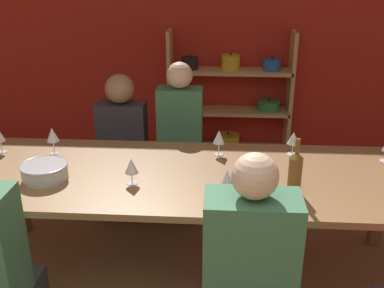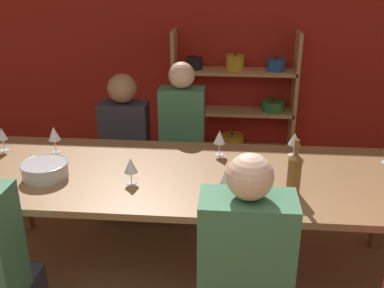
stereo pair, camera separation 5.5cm
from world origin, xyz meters
name	(u,v)px [view 1 (the left image)]	position (x,y,z in m)	size (l,w,h in m)	color
wall_back_red	(192,20)	(0.00, 3.83, 1.35)	(8.80, 0.06, 2.70)	red
shelf_unit	(227,105)	(0.38, 3.63, 0.51)	(1.28, 0.30, 1.28)	tan
dining_table	(191,184)	(0.15, 1.52, 0.66)	(2.77, 1.00, 0.73)	olive
mixing_bowl	(45,171)	(-0.70, 1.40, 0.78)	(0.28, 0.28, 0.09)	#B7BABC
wine_bottle_green	(295,171)	(0.73, 1.32, 0.85)	(0.08, 0.08, 0.32)	brown
wine_glass_white_a	(52,135)	(-0.78, 1.76, 0.86)	(0.08, 0.08, 0.18)	white
wine_glass_white_b	(293,139)	(0.80, 1.85, 0.84)	(0.08, 0.08, 0.16)	white
wine_glass_white_c	(131,167)	(-0.18, 1.37, 0.83)	(0.08, 0.08, 0.16)	white
wine_glass_white_d	(227,179)	(0.36, 1.21, 0.85)	(0.07, 0.07, 0.18)	white
wine_glass_red_b	(0,136)	(-1.13, 1.76, 0.84)	(0.06, 0.06, 0.16)	white
wine_glass_white_e	(219,138)	(0.31, 1.81, 0.85)	(0.08, 0.08, 0.17)	white
person_far_a	(180,157)	(0.01, 2.35, 0.46)	(0.34, 0.43, 1.23)	#2D2D38
person_far_b	(124,161)	(-0.45, 2.34, 0.42)	(0.38, 0.47, 1.13)	#2D2D38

